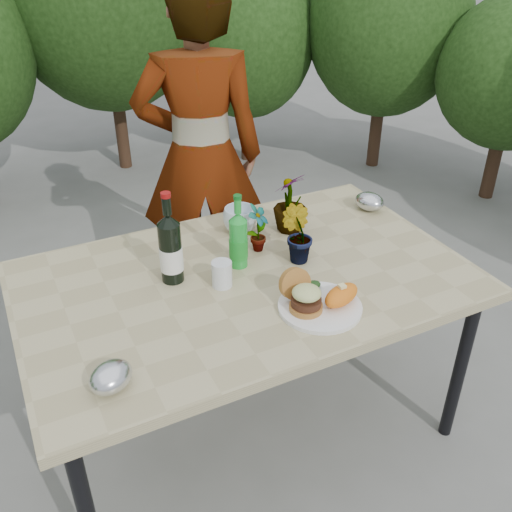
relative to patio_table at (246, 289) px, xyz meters
name	(u,v)px	position (x,y,z in m)	size (l,w,h in m)	color
ground	(248,421)	(0.00, 0.00, -0.69)	(80.00, 80.00, 0.00)	slate
patio_table	(246,289)	(0.00, 0.00, 0.00)	(1.60, 1.00, 0.75)	tan
shrub_hedge	(171,53)	(0.32, 1.64, 0.49)	(6.94, 5.25, 2.40)	#382316
dinner_plate	(320,307)	(0.13, -0.28, 0.06)	(0.28, 0.28, 0.01)	white
burger_stack	(303,295)	(0.08, -0.27, 0.12)	(0.11, 0.16, 0.11)	#B7722D
sweet_potato	(341,295)	(0.20, -0.30, 0.10)	(0.15, 0.08, 0.06)	orange
grilled_veg	(310,286)	(0.15, -0.19, 0.09)	(0.08, 0.05, 0.03)	olive
wine_bottle	(171,249)	(-0.24, 0.10, 0.18)	(0.08, 0.08, 0.34)	black
sparkling_water	(238,241)	(0.01, 0.08, 0.16)	(0.07, 0.07, 0.29)	green
plastic_cup	(222,274)	(-0.10, -0.01, 0.10)	(0.07, 0.07, 0.10)	silver
seedling_left	(258,228)	(0.12, 0.14, 0.16)	(0.10, 0.07, 0.20)	#276021
seedling_mid	(297,235)	(0.22, 0.02, 0.17)	(0.12, 0.10, 0.22)	#245A1F
seedling_right	(290,203)	(0.31, 0.23, 0.18)	(0.14, 0.14, 0.25)	#215F20
blue_bowl	(240,220)	(0.12, 0.31, 0.11)	(0.14, 0.14, 0.11)	silver
foil_packet_left	(111,377)	(-0.57, -0.34, 0.10)	(0.13, 0.11, 0.08)	silver
foil_packet_right	(369,201)	(0.71, 0.24, 0.10)	(0.13, 0.11, 0.08)	#BABDC2
person	(201,158)	(0.18, 0.89, 0.16)	(0.62, 0.41, 1.70)	#926349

